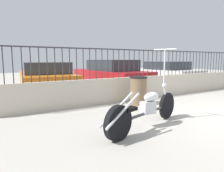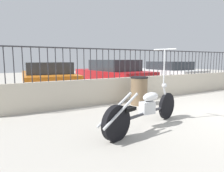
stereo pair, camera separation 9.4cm
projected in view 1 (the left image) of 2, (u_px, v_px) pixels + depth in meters
The scene contains 7 objects.
low_wall at pixel (154, 86), 7.12m from camera, with size 10.38×0.18×0.76m.
fence_railing at pixel (155, 59), 6.99m from camera, with size 10.38×0.04×0.90m.
motorcycle_dark_grey at pixel (143, 109), 3.81m from camera, with size 2.30×0.88×1.57m.
trash_bin at pixel (138, 91), 5.92m from camera, with size 0.51×0.51×0.83m.
car_orange at pixel (45, 78), 7.72m from camera, with size 2.08×4.13×1.23m.
car_red at pixel (110, 74), 9.47m from camera, with size 2.03×4.62×1.32m.
car_white at pixel (165, 72), 10.90m from camera, with size 1.95×3.96×1.23m.
Camera 1 is at (-4.92, -2.42, 1.33)m, focal length 32.00 mm.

